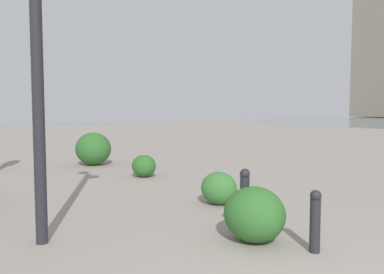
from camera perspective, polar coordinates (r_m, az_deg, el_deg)
name	(u,v)px	position (r m, az deg, el deg)	size (l,w,h in m)	color
lamppost	(36,14)	(5.19, -21.40, 16.02)	(0.98, 0.28, 4.11)	#232328
bollard_near	(315,220)	(4.82, 17.16, -11.22)	(0.13, 0.13, 0.72)	#232328
bollard_mid	(245,202)	(5.16, 7.52, -9.12)	(0.13, 0.13, 0.88)	#232328
shrub_low	(219,188)	(6.86, 3.85, -7.28)	(0.65, 0.58, 0.55)	#387533
shrub_round	(93,149)	(11.74, -13.90, -1.64)	(1.10, 0.99, 0.93)	#2D6628
shrub_wide	(144,166)	(9.54, -6.88, -4.12)	(0.62, 0.56, 0.52)	#2D6628
shrub_tall	(254,214)	(5.04, 8.88, -10.84)	(0.80, 0.72, 0.68)	#2D6628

